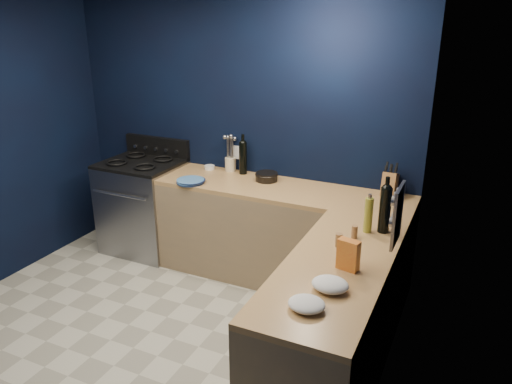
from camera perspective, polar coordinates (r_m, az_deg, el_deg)
The scene contains 26 objects.
floor at distance 3.99m, azimuth -13.98°, elevation -17.19°, with size 3.50×3.50×0.02m, color #B5B19E.
wall_back at distance 4.79m, azimuth -2.13°, elevation 7.20°, with size 3.50×0.02×2.60m, color black.
wall_right at distance 2.65m, azimuth 14.78°, elevation -4.52°, with size 0.02×3.50×2.60m, color black.
cab_back at distance 4.56m, azimuth 2.90°, elevation -5.11°, with size 2.30×0.63×0.86m, color #8E724F.
top_back at distance 4.38m, azimuth 3.00°, elevation 0.21°, with size 2.30×0.63×0.04m, color brown.
cab_right at distance 3.38m, azimuth 8.81°, elevation -15.23°, with size 0.63×1.67×0.86m, color #8E724F.
top_right at distance 3.14m, azimuth 9.25°, elevation -8.53°, with size 0.63×1.67×0.04m, color brown.
gas_range at distance 5.25m, azimuth -12.81°, elevation -1.73°, with size 0.76×0.66×0.92m, color gray.
oven_door at distance 5.03m, azimuth -14.96°, elevation -3.04°, with size 0.59×0.02×0.42m, color black.
cooktop at distance 5.10m, azimuth -13.22°, elevation 3.23°, with size 0.76×0.66×0.03m, color black.
backguard at distance 5.30m, azimuth -11.33°, elevation 5.19°, with size 0.76×0.06×0.20m, color black.
spice_panel at distance 3.20m, azimuth 16.05°, elevation -2.60°, with size 0.02×0.28×0.38m, color gray.
wall_outlet at distance 4.82m, azimuth -2.22°, elevation 4.60°, with size 0.09×0.02×0.13m, color white.
plate_stack at distance 4.54m, azimuth -7.58°, elevation 1.25°, with size 0.25×0.25×0.03m, color teal.
ramekin at distance 4.91m, azimuth -5.39°, elevation 2.85°, with size 0.10×0.10×0.04m, color white.
utensil_crock at distance 4.84m, azimuth -2.97°, elevation 3.22°, with size 0.11×0.11×0.13m, color beige.
wine_bottle_back at distance 4.72m, azimuth -1.51°, elevation 3.92°, with size 0.08×0.08×0.31m, color black.
lemon_basket at distance 4.55m, azimuth 1.23°, elevation 1.78°, with size 0.20×0.20×0.08m, color black.
knife_block at distance 4.29m, azimuth 15.18°, elevation 0.79°, with size 0.11×0.19×0.20m, color brown.
wine_bottle_right at distance 3.57m, azimuth 14.66°, elevation -2.04°, with size 0.08×0.08×0.33m, color black.
oil_bottle at distance 3.55m, azimuth 12.85°, elevation -2.63°, with size 0.06×0.06×0.25m, color olive.
spice_jar_near at distance 3.47m, azimuth 11.31°, elevation -4.54°, with size 0.04×0.04×0.09m, color olive.
spice_jar_far at distance 3.33m, azimuth 9.54°, elevation -5.51°, with size 0.05×0.05×0.09m, color olive.
crouton_bag at distance 3.04m, azimuth 10.62°, elevation -7.16°, with size 0.13×0.06×0.19m, color red.
towel_front at distance 2.84m, azimuth 8.56°, elevation -10.52°, with size 0.21×0.18×0.07m, color white.
towel_end at distance 2.67m, azimuth 5.87°, elevation -12.75°, with size 0.20×0.18×0.06m, color white.
Camera 1 is at (2.13, -2.39, 2.38)m, focal length 34.62 mm.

